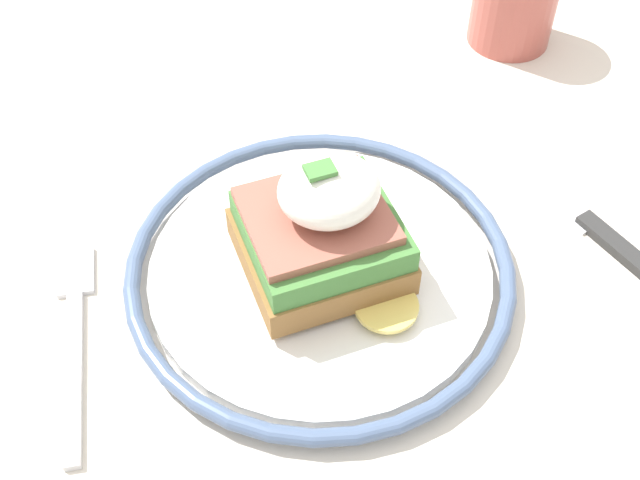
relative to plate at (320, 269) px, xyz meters
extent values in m
cube|color=beige|center=(0.02, -0.05, -0.02)|extent=(1.15, 0.86, 0.03)
cylinder|color=beige|center=(0.54, 0.33, -0.39)|extent=(0.06, 0.06, 0.71)
cylinder|color=white|center=(0.00, 0.00, 0.00)|extent=(0.21, 0.21, 0.01)
torus|color=slate|center=(0.00, 0.00, 0.00)|extent=(0.24, 0.24, 0.01)
cube|color=olive|center=(0.00, 0.00, 0.02)|extent=(0.09, 0.09, 0.02)
cube|color=#427A38|center=(0.00, 0.00, 0.04)|extent=(0.09, 0.08, 0.02)
cube|color=#9E5647|center=(0.00, 0.00, 0.05)|extent=(0.08, 0.07, 0.01)
ellipsoid|color=white|center=(0.01, 0.00, 0.07)|extent=(0.06, 0.05, 0.03)
cylinder|color=#EAD166|center=(0.02, -0.05, 0.01)|extent=(0.04, 0.04, 0.00)
cube|color=#47843D|center=(0.00, 0.00, 0.08)|extent=(0.02, 0.01, 0.00)
cube|color=silver|center=(-0.15, -0.02, -0.01)|extent=(0.03, 0.11, 0.00)
cube|color=silver|center=(-0.14, 0.06, -0.01)|extent=(0.03, 0.04, 0.00)
cube|color=#2D2D2D|center=(0.19, -0.06, 0.00)|extent=(0.03, 0.08, 0.01)
cube|color=silver|center=(0.16, 0.04, -0.01)|extent=(0.05, 0.13, 0.00)
camera|label=1|loc=(-0.11, -0.29, 0.38)|focal=45.00mm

